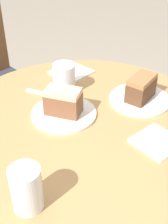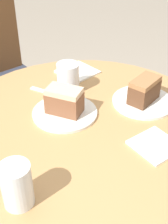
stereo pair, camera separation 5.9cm
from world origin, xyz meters
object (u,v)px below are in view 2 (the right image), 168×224
object	(u,v)px
plate_near	(65,113)
cake_slice_far	(144,90)
plate_far	(143,102)
glass_water	(17,187)
cake_slice_near	(64,101)
glass_lemonade	(68,79)

from	to	relation	value
plate_near	cake_slice_far	size ratio (longest dim) A/B	1.72
plate_far	cake_slice_far	size ratio (longest dim) A/B	1.72
plate_near	cake_slice_far	world-z (taller)	cake_slice_far
cake_slice_far	glass_water	size ratio (longest dim) A/B	1.08
plate_near	cake_slice_near	distance (m)	0.05
cake_slice_far	glass_lemonade	xyz separation A→B (m)	(-0.15, 0.23, -0.00)
plate_far	glass_lemonade	world-z (taller)	glass_lemonade
plate_near	cake_slice_near	xyz separation A→B (m)	(0.00, 0.00, 0.05)
plate_near	plate_far	world-z (taller)	same
plate_far	cake_slice_near	size ratio (longest dim) A/B	1.62
plate_near	plate_far	bearing A→B (deg)	-25.29
glass_lemonade	glass_water	distance (m)	0.53
glass_water	glass_lemonade	bearing A→B (deg)	40.05
plate_near	glass_water	size ratio (longest dim) A/B	1.87
cake_slice_near	glass_lemonade	bearing A→B (deg)	48.31
cake_slice_near	cake_slice_far	distance (m)	0.28
glass_lemonade	glass_water	size ratio (longest dim) A/B	0.94
plate_far	glass_water	bearing A→B (deg)	-169.34
cake_slice_near	glass_lemonade	world-z (taller)	glass_lemonade
cake_slice_far	plate_far	bearing A→B (deg)	-90.00
plate_near	cake_slice_far	xyz separation A→B (m)	(0.25, -0.12, 0.05)
glass_lemonade	glass_water	bearing A→B (deg)	-139.95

